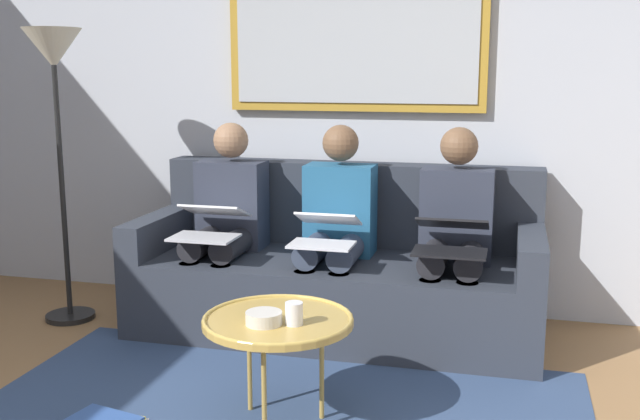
{
  "coord_description": "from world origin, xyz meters",
  "views": [
    {
      "loc": [
        -0.91,
        1.81,
        1.44
      ],
      "look_at": [
        0.0,
        -1.7,
        0.75
      ],
      "focal_mm": 41.73,
      "sensor_mm": 36.0,
      "label": 1
    }
  ],
  "objects_px": {
    "framed_mirror": "(355,49)",
    "person_left": "(455,230)",
    "cup": "(294,314)",
    "person_right": "(226,218)",
    "bowl": "(263,318)",
    "laptop_white": "(325,230)",
    "couch": "(339,273)",
    "standing_lamp": "(55,81)",
    "person_middle": "(336,224)",
    "coffee_table": "(278,322)",
    "laptop_black": "(451,236)",
    "laptop_silver": "(210,222)"
  },
  "relations": [
    {
      "from": "couch",
      "to": "person_middle",
      "type": "height_order",
      "value": "person_middle"
    },
    {
      "from": "couch",
      "to": "person_right",
      "type": "distance_m",
      "value": 0.71
    },
    {
      "from": "laptop_silver",
      "to": "standing_lamp",
      "type": "height_order",
      "value": "standing_lamp"
    },
    {
      "from": "coffee_table",
      "to": "cup",
      "type": "relative_size",
      "value": 6.77
    },
    {
      "from": "laptop_black",
      "to": "standing_lamp",
      "type": "relative_size",
      "value": 0.23
    },
    {
      "from": "laptop_silver",
      "to": "standing_lamp",
      "type": "xyz_separation_m",
      "value": [
        0.91,
        -0.03,
        0.74
      ]
    },
    {
      "from": "framed_mirror",
      "to": "person_left",
      "type": "relative_size",
      "value": 1.33
    },
    {
      "from": "cup",
      "to": "person_middle",
      "type": "relative_size",
      "value": 0.08
    },
    {
      "from": "laptop_black",
      "to": "laptop_silver",
      "type": "height_order",
      "value": "laptop_silver"
    },
    {
      "from": "coffee_table",
      "to": "standing_lamp",
      "type": "xyz_separation_m",
      "value": [
        1.58,
        -0.95,
        0.93
      ]
    },
    {
      "from": "framed_mirror",
      "to": "bowl",
      "type": "distance_m",
      "value": 1.99
    },
    {
      "from": "laptop_black",
      "to": "standing_lamp",
      "type": "height_order",
      "value": "standing_lamp"
    },
    {
      "from": "couch",
      "to": "coffee_table",
      "type": "xyz_separation_m",
      "value": [
        -0.03,
        1.22,
        0.13
      ]
    },
    {
      "from": "couch",
      "to": "coffee_table",
      "type": "height_order",
      "value": "couch"
    },
    {
      "from": "person_middle",
      "to": "standing_lamp",
      "type": "bearing_deg",
      "value": 7.31
    },
    {
      "from": "cup",
      "to": "framed_mirror",
      "type": "bearing_deg",
      "value": -86.0
    },
    {
      "from": "person_middle",
      "to": "laptop_silver",
      "type": "distance_m",
      "value": 0.68
    },
    {
      "from": "couch",
      "to": "person_right",
      "type": "relative_size",
      "value": 1.93
    },
    {
      "from": "couch",
      "to": "standing_lamp",
      "type": "relative_size",
      "value": 1.33
    },
    {
      "from": "laptop_black",
      "to": "person_right",
      "type": "bearing_deg",
      "value": -10.37
    },
    {
      "from": "framed_mirror",
      "to": "person_middle",
      "type": "xyz_separation_m",
      "value": [
        0.0,
        0.46,
        -0.94
      ]
    },
    {
      "from": "couch",
      "to": "framed_mirror",
      "type": "bearing_deg",
      "value": -90.0
    },
    {
      "from": "bowl",
      "to": "standing_lamp",
      "type": "height_order",
      "value": "standing_lamp"
    },
    {
      "from": "coffee_table",
      "to": "cup",
      "type": "xyz_separation_m",
      "value": [
        -0.08,
        0.05,
        0.06
      ]
    },
    {
      "from": "bowl",
      "to": "laptop_black",
      "type": "xyz_separation_m",
      "value": [
        -0.64,
        -0.99,
        0.15
      ]
    },
    {
      "from": "person_left",
      "to": "standing_lamp",
      "type": "xyz_separation_m",
      "value": [
        2.19,
        0.2,
        0.76
      ]
    },
    {
      "from": "person_middle",
      "to": "couch",
      "type": "bearing_deg",
      "value": -90.0
    },
    {
      "from": "framed_mirror",
      "to": "person_middle",
      "type": "relative_size",
      "value": 1.33
    },
    {
      "from": "bowl",
      "to": "laptop_white",
      "type": "distance_m",
      "value": 1.0
    },
    {
      "from": "person_right",
      "to": "cup",
      "type": "bearing_deg",
      "value": 122.18
    },
    {
      "from": "bowl",
      "to": "couch",
      "type": "bearing_deg",
      "value": -90.06
    },
    {
      "from": "framed_mirror",
      "to": "laptop_silver",
      "type": "distance_m",
      "value": 1.31
    },
    {
      "from": "cup",
      "to": "person_left",
      "type": "xyz_separation_m",
      "value": [
        -0.52,
        -1.2,
        0.11
      ]
    },
    {
      "from": "couch",
      "to": "cup",
      "type": "bearing_deg",
      "value": 95.22
    },
    {
      "from": "couch",
      "to": "cup",
      "type": "xyz_separation_m",
      "value": [
        -0.12,
        1.27,
        0.19
      ]
    },
    {
      "from": "cup",
      "to": "laptop_black",
      "type": "relative_size",
      "value": 0.24
    },
    {
      "from": "framed_mirror",
      "to": "person_left",
      "type": "bearing_deg",
      "value": 144.48
    },
    {
      "from": "bowl",
      "to": "person_middle",
      "type": "bearing_deg",
      "value": -90.07
    },
    {
      "from": "person_middle",
      "to": "laptop_silver",
      "type": "relative_size",
      "value": 2.94
    },
    {
      "from": "coffee_table",
      "to": "person_middle",
      "type": "xyz_separation_m",
      "value": [
        0.03,
        -1.15,
        0.17
      ]
    },
    {
      "from": "bowl",
      "to": "standing_lamp",
      "type": "relative_size",
      "value": 0.09
    },
    {
      "from": "cup",
      "to": "bowl",
      "type": "bearing_deg",
      "value": 12.07
    },
    {
      "from": "cup",
      "to": "person_right",
      "type": "height_order",
      "value": "person_right"
    },
    {
      "from": "laptop_black",
      "to": "laptop_silver",
      "type": "distance_m",
      "value": 1.28
    },
    {
      "from": "couch",
      "to": "standing_lamp",
      "type": "height_order",
      "value": "standing_lamp"
    },
    {
      "from": "framed_mirror",
      "to": "person_middle",
      "type": "bearing_deg",
      "value": 90.0
    },
    {
      "from": "coffee_table",
      "to": "framed_mirror",
      "type": "bearing_deg",
      "value": -88.84
    },
    {
      "from": "person_middle",
      "to": "laptop_silver",
      "type": "xyz_separation_m",
      "value": [
        0.64,
        0.23,
        0.02
      ]
    },
    {
      "from": "framed_mirror",
      "to": "laptop_black",
      "type": "relative_size",
      "value": 4.07
    },
    {
      "from": "person_right",
      "to": "standing_lamp",
      "type": "xyz_separation_m",
      "value": [
        0.91,
        0.2,
        0.76
      ]
    }
  ]
}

